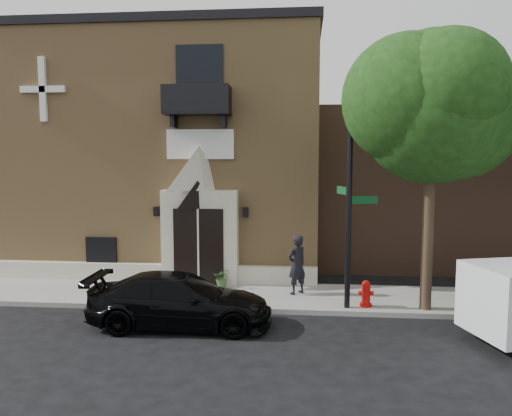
% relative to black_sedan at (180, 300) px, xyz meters
% --- Properties ---
extents(ground, '(120.00, 120.00, 0.00)m').
position_rel_black_sedan_xyz_m(ground, '(0.70, 1.25, -0.70)').
color(ground, black).
rests_on(ground, ground).
extents(sidewalk, '(42.00, 3.00, 0.15)m').
position_rel_black_sedan_xyz_m(sidewalk, '(1.70, 2.75, -0.63)').
color(sidewalk, gray).
rests_on(sidewalk, ground).
extents(church, '(12.20, 11.01, 9.30)m').
position_rel_black_sedan_xyz_m(church, '(-2.28, 9.20, 3.93)').
color(church, tan).
rests_on(church, ground).
extents(street_tree_left, '(4.97, 4.38, 7.77)m').
position_rel_black_sedan_xyz_m(street_tree_left, '(6.73, 1.59, 5.16)').
color(street_tree_left, '#38281C').
rests_on(street_tree_left, sidewalk).
extents(black_sedan, '(4.89, 2.09, 1.40)m').
position_rel_black_sedan_xyz_m(black_sedan, '(0.00, 0.00, 0.00)').
color(black_sedan, black).
rests_on(black_sedan, ground).
extents(street_sign, '(1.12, 0.92, 6.00)m').
position_rel_black_sedan_xyz_m(street_sign, '(4.50, 1.64, 2.47)').
color(street_sign, black).
rests_on(street_sign, sidewalk).
extents(fire_hydrant, '(0.44, 0.35, 0.77)m').
position_rel_black_sedan_xyz_m(fire_hydrant, '(5.05, 1.79, -0.17)').
color(fire_hydrant, '#B10B07').
rests_on(fire_hydrant, sidewalk).
extents(dumpster, '(1.91, 1.24, 1.17)m').
position_rel_black_sedan_xyz_m(dumpster, '(8.71, 1.93, 0.04)').
color(dumpster, '#103D17').
rests_on(dumpster, sidewalk).
extents(planter, '(0.64, 0.58, 0.64)m').
position_rel_black_sedan_xyz_m(planter, '(0.54, 3.49, -0.23)').
color(planter, '#3C5D2D').
rests_on(planter, sidewalk).
extents(pedestrian_near, '(0.81, 0.79, 1.88)m').
position_rel_black_sedan_xyz_m(pedestrian_near, '(3.03, 2.91, 0.39)').
color(pedestrian_near, black).
rests_on(pedestrian_near, sidewalk).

